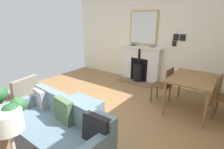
{
  "coord_description": "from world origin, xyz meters",
  "views": [
    {
      "loc": [
        1.92,
        2.36,
        1.9
      ],
      "look_at": [
        -0.9,
        0.29,
        0.76
      ],
      "focal_mm": 27.22,
      "sensor_mm": 36.0,
      "label": 1
    }
  ],
  "objects_px": {
    "ottoman": "(81,108)",
    "dining_chair_near_fireplace": "(165,83)",
    "sofa": "(55,130)",
    "dining_chair_by_back_wall": "(223,94)",
    "fireplace": "(140,66)",
    "dining_table": "(192,82)",
    "mantel_bowl_far": "(152,47)",
    "mantel_bowl_near": "(133,45)",
    "table_lamp_far_end": "(8,124)",
    "armchair_accent": "(21,91)"
  },
  "relations": [
    {
      "from": "table_lamp_far_end",
      "to": "dining_chair_near_fireplace",
      "type": "relative_size",
      "value": 0.54
    },
    {
      "from": "mantel_bowl_near",
      "to": "fireplace",
      "type": "bearing_deg",
      "value": 87.33
    },
    {
      "from": "mantel_bowl_near",
      "to": "armchair_accent",
      "type": "bearing_deg",
      "value": -15.13
    },
    {
      "from": "sofa",
      "to": "dining_chair_near_fireplace",
      "type": "xyz_separation_m",
      "value": [
        -2.45,
        0.76,
        0.16
      ]
    },
    {
      "from": "mantel_bowl_far",
      "to": "dining_table",
      "type": "xyz_separation_m",
      "value": [
        1.07,
        1.4,
        -0.46
      ]
    },
    {
      "from": "fireplace",
      "to": "dining_chair_near_fireplace",
      "type": "relative_size",
      "value": 1.53
    },
    {
      "from": "armchair_accent",
      "to": "dining_chair_near_fireplace",
      "type": "bearing_deg",
      "value": 132.27
    },
    {
      "from": "fireplace",
      "to": "dining_chair_by_back_wall",
      "type": "distance_m",
      "value": 2.54
    },
    {
      "from": "mantel_bowl_near",
      "to": "sofa",
      "type": "height_order",
      "value": "mantel_bowl_near"
    },
    {
      "from": "dining_chair_by_back_wall",
      "to": "armchair_accent",
      "type": "bearing_deg",
      "value": -58.21
    },
    {
      "from": "fireplace",
      "to": "table_lamp_far_end",
      "type": "xyz_separation_m",
      "value": [
        4.28,
        1.03,
        0.63
      ]
    },
    {
      "from": "armchair_accent",
      "to": "mantel_bowl_far",
      "type": "bearing_deg",
      "value": 154.89
    },
    {
      "from": "table_lamp_far_end",
      "to": "dining_chair_by_back_wall",
      "type": "height_order",
      "value": "table_lamp_far_end"
    },
    {
      "from": "mantel_bowl_near",
      "to": "dining_chair_near_fireplace",
      "type": "distance_m",
      "value": 1.94
    },
    {
      "from": "mantel_bowl_near",
      "to": "sofa",
      "type": "relative_size",
      "value": 0.08
    },
    {
      "from": "ottoman",
      "to": "armchair_accent",
      "type": "height_order",
      "value": "armchair_accent"
    },
    {
      "from": "table_lamp_far_end",
      "to": "dining_chair_near_fireplace",
      "type": "xyz_separation_m",
      "value": [
        -3.22,
        0.17,
        -0.61
      ]
    },
    {
      "from": "fireplace",
      "to": "ottoman",
      "type": "height_order",
      "value": "fireplace"
    },
    {
      "from": "sofa",
      "to": "dining_chair_by_back_wall",
      "type": "bearing_deg",
      "value": 142.59
    },
    {
      "from": "table_lamp_far_end",
      "to": "armchair_accent",
      "type": "bearing_deg",
      "value": -116.28
    },
    {
      "from": "fireplace",
      "to": "dining_chair_near_fireplace",
      "type": "xyz_separation_m",
      "value": [
        1.06,
        1.19,
        0.01
      ]
    },
    {
      "from": "mantel_bowl_far",
      "to": "dining_table",
      "type": "bearing_deg",
      "value": 52.64
    },
    {
      "from": "mantel_bowl_near",
      "to": "dining_chair_near_fireplace",
      "type": "height_order",
      "value": "mantel_bowl_near"
    },
    {
      "from": "table_lamp_far_end",
      "to": "fireplace",
      "type": "bearing_deg",
      "value": -166.51
    },
    {
      "from": "dining_chair_near_fireplace",
      "to": "table_lamp_far_end",
      "type": "bearing_deg",
      "value": -2.99
    },
    {
      "from": "mantel_bowl_near",
      "to": "armchair_accent",
      "type": "xyz_separation_m",
      "value": [
        3.21,
        -0.87,
        -0.69
      ]
    },
    {
      "from": "armchair_accent",
      "to": "table_lamp_far_end",
      "type": "height_order",
      "value": "table_lamp_far_end"
    },
    {
      "from": "ottoman",
      "to": "dining_table",
      "type": "height_order",
      "value": "dining_table"
    },
    {
      "from": "fireplace",
      "to": "mantel_bowl_far",
      "type": "xyz_separation_m",
      "value": [
        -0.01,
        0.35,
        0.64
      ]
    },
    {
      "from": "fireplace",
      "to": "sofa",
      "type": "xyz_separation_m",
      "value": [
        3.51,
        0.43,
        -0.15
      ]
    },
    {
      "from": "fireplace",
      "to": "armchair_accent",
      "type": "height_order",
      "value": "fireplace"
    },
    {
      "from": "armchair_accent",
      "to": "dining_table",
      "type": "xyz_separation_m",
      "value": [
        -2.14,
        2.91,
        0.22
      ]
    },
    {
      "from": "armchair_accent",
      "to": "dining_chair_near_fireplace",
      "type": "distance_m",
      "value": 3.18
    },
    {
      "from": "sofa",
      "to": "table_lamp_far_end",
      "type": "relative_size",
      "value": 4.05
    },
    {
      "from": "mantel_bowl_near",
      "to": "dining_table",
      "type": "distance_m",
      "value": 2.35
    },
    {
      "from": "ottoman",
      "to": "dining_chair_near_fireplace",
      "type": "xyz_separation_m",
      "value": [
        -1.64,
        1.06,
        0.26
      ]
    },
    {
      "from": "ottoman",
      "to": "dining_table",
      "type": "bearing_deg",
      "value": 135.4
    },
    {
      "from": "mantel_bowl_far",
      "to": "dining_table",
      "type": "distance_m",
      "value": 1.83
    },
    {
      "from": "ottoman",
      "to": "dining_chair_near_fireplace",
      "type": "distance_m",
      "value": 1.97
    },
    {
      "from": "dining_chair_near_fireplace",
      "to": "fireplace",
      "type": "bearing_deg",
      "value": -131.68
    },
    {
      "from": "mantel_bowl_near",
      "to": "ottoman",
      "type": "bearing_deg",
      "value": 8.76
    },
    {
      "from": "dining_chair_by_back_wall",
      "to": "dining_table",
      "type": "bearing_deg",
      "value": -89.05
    },
    {
      "from": "dining_chair_near_fireplace",
      "to": "dining_table",
      "type": "bearing_deg",
      "value": 90.51
    },
    {
      "from": "fireplace",
      "to": "mantel_bowl_near",
      "type": "height_order",
      "value": "mantel_bowl_near"
    },
    {
      "from": "fireplace",
      "to": "table_lamp_far_end",
      "type": "bearing_deg",
      "value": 13.49
    },
    {
      "from": "armchair_accent",
      "to": "dining_chair_by_back_wall",
      "type": "relative_size",
      "value": 0.88
    },
    {
      "from": "sofa",
      "to": "dining_table",
      "type": "relative_size",
      "value": 1.59
    },
    {
      "from": "sofa",
      "to": "armchair_accent",
      "type": "distance_m",
      "value": 1.62
    },
    {
      "from": "dining_chair_near_fireplace",
      "to": "dining_chair_by_back_wall",
      "type": "xyz_separation_m",
      "value": [
        -0.01,
        1.12,
        0.02
      ]
    },
    {
      "from": "ottoman",
      "to": "dining_table",
      "type": "distance_m",
      "value": 2.35
    }
  ]
}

